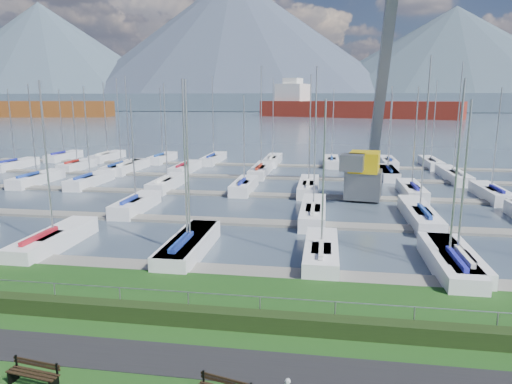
# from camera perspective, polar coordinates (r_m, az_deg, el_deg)

# --- Properties ---
(path) EXTENTS (160.00, 2.00, 0.04)m
(path) POSITION_cam_1_polar(r_m,az_deg,el_deg) (17.19, -8.10, -20.18)
(path) COLOR black
(path) RESTS_ON grass
(water) EXTENTS (800.00, 540.00, 0.20)m
(water) POSITION_cam_1_polar(r_m,az_deg,el_deg) (277.13, 7.91, 9.62)
(water) COLOR #3F4D5C
(hedge) EXTENTS (80.00, 0.70, 0.70)m
(hedge) POSITION_cam_1_polar(r_m,az_deg,el_deg) (19.20, -5.83, -15.33)
(hedge) COLOR black
(hedge) RESTS_ON grass
(fence) EXTENTS (80.00, 0.04, 0.04)m
(fence) POSITION_cam_1_polar(r_m,az_deg,el_deg) (19.18, -5.57, -12.54)
(fence) COLOR gray
(fence) RESTS_ON grass
(foothill) EXTENTS (900.00, 80.00, 12.00)m
(foothill) POSITION_cam_1_polar(r_m,az_deg,el_deg) (346.97, 8.14, 11.07)
(foothill) COLOR #495A6B
(foothill) RESTS_ON water
(mountains) EXTENTS (1190.00, 360.00, 115.00)m
(mountains) POSITION_cam_1_polar(r_m,az_deg,el_deg) (423.24, 9.48, 16.63)
(mountains) COLOR #434B62
(mountains) RESTS_ON water
(docks) EXTENTS (90.00, 41.60, 0.25)m
(docks) POSITION_cam_1_polar(r_m,az_deg,el_deg) (44.14, 2.76, -0.46)
(docks) COLOR gray
(docks) RESTS_ON water
(bench_left) EXTENTS (1.84, 0.68, 0.85)m
(bench_left) POSITION_cam_1_polar(r_m,az_deg,el_deg) (17.21, -26.01, -19.72)
(bench_left) COLOR black
(bench_left) RESTS_ON grass
(crane) EXTENTS (4.74, 13.36, 22.35)m
(crane) POSITION_cam_1_polar(r_m,az_deg,el_deg) (44.17, 13.98, 6.50)
(crane) COLOR #5A5E62
(crane) RESTS_ON water
(cargo_ship_west) EXTENTS (97.16, 33.70, 21.50)m
(cargo_ship_west) POSITION_cam_1_polar(r_m,az_deg,el_deg) (264.50, -28.82, 9.08)
(cargo_ship_west) COLOR brown
(cargo_ship_west) RESTS_ON water
(cargo_ship_mid) EXTENTS (97.10, 50.42, 21.50)m
(cargo_ship_mid) POSITION_cam_1_polar(r_m,az_deg,el_deg) (231.14, 11.34, 10.10)
(cargo_ship_mid) COLOR maroon
(cargo_ship_mid) RESTS_ON water
(sailboat_fleet) EXTENTS (75.68, 49.81, 13.54)m
(sailboat_fleet) POSITION_cam_1_polar(r_m,az_deg,el_deg) (45.85, 2.16, 7.09)
(sailboat_fleet) COLOR #1A1C92
(sailboat_fleet) RESTS_ON water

